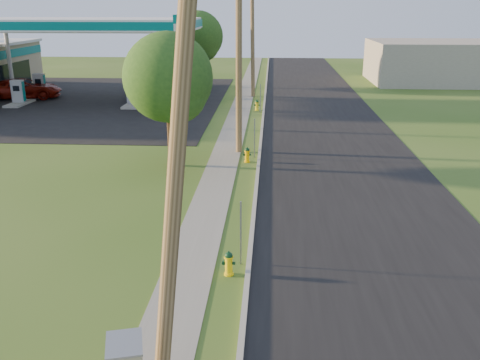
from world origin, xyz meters
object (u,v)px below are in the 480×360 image
at_px(utility_pole_near, 177,155).
at_px(hydrant_mid, 247,155).
at_px(hydrant_near, 229,263).
at_px(hydrant_far, 257,105).
at_px(tree_lot, 199,38).
at_px(car_red, 24,89).
at_px(car_silver, 153,91).
at_px(utility_pole_far, 253,38).
at_px(fuel_pump_nw, 19,95).
at_px(price_pylon, 180,39).
at_px(fuel_pump_sw, 40,88).
at_px(fuel_pump_se, 145,89).
at_px(fuel_pump_ne, 133,97).
at_px(tree_verge, 170,81).
at_px(utility_pole_mid, 239,56).

relative_size(utility_pole_near, hydrant_mid, 12.40).
xyz_separation_m(hydrant_near, hydrant_far, (0.05, 25.24, 0.02)).
bearing_deg(utility_pole_near, hydrant_far, 88.86).
xyz_separation_m(tree_lot, car_red, (-13.64, -7.45, -3.65)).
xyz_separation_m(hydrant_mid, car_silver, (-8.53, 17.68, 0.34)).
bearing_deg(car_red, utility_pole_far, -96.26).
distance_m(fuel_pump_nw, car_silver, 10.28).
bearing_deg(price_pylon, fuel_pump_nw, 151.82).
xyz_separation_m(fuel_pump_sw, fuel_pump_se, (9.00, 0.00, 0.00)).
bearing_deg(fuel_pump_ne, car_silver, 72.22).
relative_size(fuel_pump_sw, hydrant_mid, 4.18).
bearing_deg(utility_pole_far, fuel_pump_nw, -164.39).
distance_m(tree_verge, car_silver, 19.48).
relative_size(utility_pole_mid, tree_lot, 1.41).
distance_m(utility_pole_near, fuel_pump_nw, 36.03).
xyz_separation_m(fuel_pump_sw, tree_verge, (14.91, -19.73, 3.33)).
bearing_deg(utility_pole_far, fuel_pump_se, -173.59).
relative_size(fuel_pump_ne, car_red, 0.54).
bearing_deg(fuel_pump_nw, car_red, 106.62).
bearing_deg(fuel_pump_nw, car_silver, 15.77).
xyz_separation_m(fuel_pump_nw, tree_lot, (12.79, 10.28, 3.75)).
distance_m(price_pylon, tree_lot, 17.85).
xyz_separation_m(utility_pole_far, fuel_pump_se, (-8.90, -1.00, -4.08)).
bearing_deg(car_red, utility_pole_near, -163.86).
xyz_separation_m(utility_pole_mid, car_silver, (-8.00, 15.79, -4.24)).
relative_size(fuel_pump_nw, car_silver, 0.76).
bearing_deg(utility_pole_mid, tree_lot, 102.37).
height_order(utility_pole_mid, fuel_pump_se, utility_pole_mid).
height_order(fuel_pump_ne, hydrant_near, fuel_pump_ne).
distance_m(fuel_pump_sw, tree_verge, 24.95).
bearing_deg(car_red, fuel_pump_sw, -48.86).
xyz_separation_m(utility_pole_mid, fuel_pump_ne, (-8.90, 13.00, -4.23)).
xyz_separation_m(tree_lot, hydrant_mid, (5.63, -25.17, -4.10)).
distance_m(hydrant_mid, car_red, 26.19).
bearing_deg(utility_pole_mid, utility_pole_far, 90.00).
xyz_separation_m(utility_pole_near, fuel_pump_ne, (-8.90, 31.00, -4.08)).
height_order(utility_pole_mid, price_pylon, utility_pole_mid).
distance_m(utility_pole_mid, car_silver, 18.21).
bearing_deg(utility_pole_far, fuel_pump_sw, -176.80).
distance_m(fuel_pump_nw, fuel_pump_ne, 9.00).
xyz_separation_m(fuel_pump_se, car_silver, (0.90, -1.20, -0.01)).
bearing_deg(tree_verge, fuel_pump_se, 106.66).
bearing_deg(fuel_pump_sw, utility_pole_near, -62.91).
bearing_deg(hydrant_far, utility_pole_near, -91.14).
bearing_deg(fuel_pump_ne, car_red, 163.94).
bearing_deg(tree_lot, hydrant_mid, -77.39).
distance_m(utility_pole_mid, fuel_pump_nw, 22.52).
relative_size(utility_pole_mid, car_red, 1.66).
height_order(tree_lot, car_silver, tree_lot).
distance_m(fuel_pump_se, hydrant_far, 10.85).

